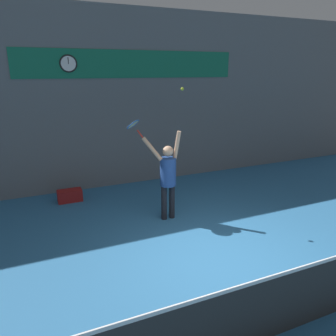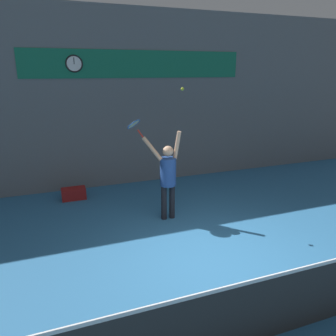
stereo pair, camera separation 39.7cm
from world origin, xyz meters
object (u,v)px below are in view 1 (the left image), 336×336
Objects in this scene: tennis_racket at (134,125)px; equipment_bag at (70,196)px; scoreboard_clock at (68,64)px; tennis_player at (168,174)px; tennis_ball at (182,89)px.

tennis_racket is 0.68× the size of equipment_bag.
equipment_bag is (-0.34, -0.74, -3.34)m from scoreboard_clock.
scoreboard_clock reaches higher than tennis_player.
tennis_ball is (0.93, -0.51, 0.78)m from tennis_racket.
scoreboard_clock is 3.99m from tennis_player.
tennis_ball reaches higher than tennis_racket.
tennis_racket is at bearing -50.12° from equipment_bag.
scoreboard_clock is 3.44m from equipment_bag.
tennis_player is at bearing -33.43° from tennis_racket.
scoreboard_clock is at bearing 112.83° from tennis_racket.
scoreboard_clock reaches higher than equipment_bag.
scoreboard_clock is 0.73× the size of equipment_bag.
tennis_racket is 1.32m from tennis_ball.
scoreboard_clock is at bearing 65.26° from equipment_bag.
equipment_bag is at bearing -114.74° from scoreboard_clock.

